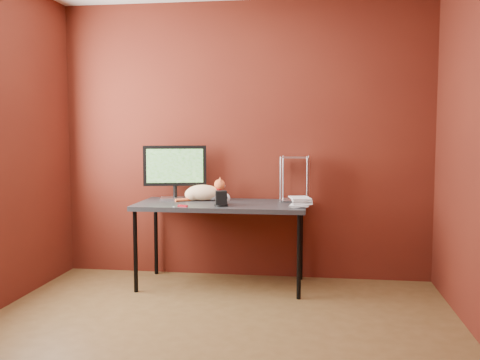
# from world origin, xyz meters

# --- Properties ---
(room) EXTENTS (3.52, 3.52, 2.61)m
(room) POSITION_xyz_m (0.00, 0.00, 1.45)
(room) COLOR #52391C
(room) RESTS_ON ground
(desk) EXTENTS (1.50, 0.70, 0.75)m
(desk) POSITION_xyz_m (-0.15, 1.37, 0.70)
(desk) COLOR black
(desk) RESTS_ON ground
(monitor) EXTENTS (0.58, 0.25, 0.51)m
(monitor) POSITION_xyz_m (-0.62, 1.55, 1.03)
(monitor) COLOR #BCBBC1
(monitor) RESTS_ON desk
(cat) EXTENTS (0.44, 0.26, 0.22)m
(cat) POSITION_xyz_m (-0.35, 1.52, 0.83)
(cat) COLOR orange
(cat) RESTS_ON desk
(skull_mug) EXTENTS (0.11, 0.11, 0.10)m
(skull_mug) POSITION_xyz_m (-0.11, 1.28, 0.80)
(skull_mug) COLOR white
(skull_mug) RESTS_ON desk
(speaker) EXTENTS (0.11, 0.11, 0.13)m
(speaker) POSITION_xyz_m (-0.12, 1.17, 0.81)
(speaker) COLOR black
(speaker) RESTS_ON desk
(book_stack) EXTENTS (0.21, 0.25, 0.89)m
(book_stack) POSITION_xyz_m (0.48, 1.26, 1.19)
(book_stack) COLOR beige
(book_stack) RESTS_ON desk
(wire_rack) EXTENTS (0.25, 0.21, 0.41)m
(wire_rack) POSITION_xyz_m (0.49, 1.59, 0.96)
(wire_rack) COLOR #BCBBC1
(wire_rack) RESTS_ON desk
(pocket_knife) EXTENTS (0.09, 0.05, 0.02)m
(pocket_knife) POSITION_xyz_m (-0.43, 1.08, 0.76)
(pocket_knife) COLOR #AC0D18
(pocket_knife) RESTS_ON desk
(black_gadget) EXTENTS (0.05, 0.04, 0.02)m
(black_gadget) POSITION_xyz_m (-0.15, 1.23, 0.76)
(black_gadget) COLOR black
(black_gadget) RESTS_ON desk
(washer) EXTENTS (0.04, 0.04, 0.00)m
(washer) POSITION_xyz_m (-0.50, 1.08, 0.75)
(washer) COLOR #BCBBC1
(washer) RESTS_ON desk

